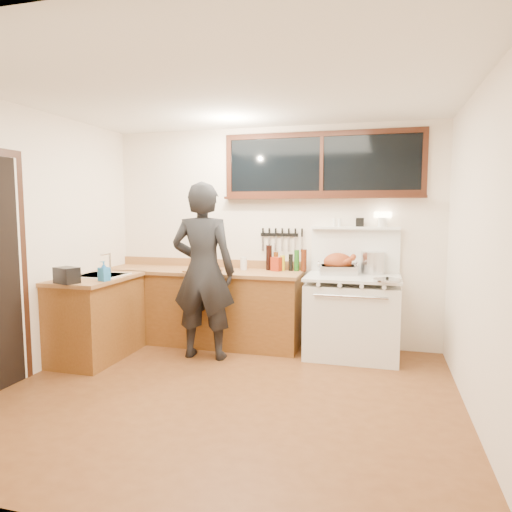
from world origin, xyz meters
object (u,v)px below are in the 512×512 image
(cutting_board, at_px, (203,267))
(roast_turkey, at_px, (338,265))
(vintage_stove, at_px, (352,314))
(man, at_px, (203,271))

(cutting_board, distance_m, roast_turkey, 1.56)
(vintage_stove, height_order, roast_turkey, vintage_stove)
(cutting_board, xyz_separation_m, roast_turkey, (1.55, 0.20, 0.05))
(man, height_order, roast_turkey, man)
(cutting_board, height_order, roast_turkey, roast_turkey)
(vintage_stove, relative_size, cutting_board, 3.98)
(vintage_stove, bearing_deg, roast_turkey, 154.52)
(cutting_board, bearing_deg, roast_turkey, 7.33)
(cutting_board, bearing_deg, man, -67.46)
(man, bearing_deg, cutting_board, 112.54)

